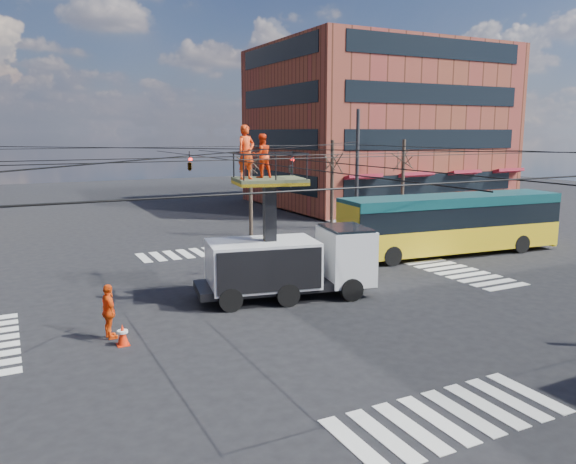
# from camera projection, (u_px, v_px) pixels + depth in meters

# --- Properties ---
(ground) EXTENTS (120.00, 120.00, 0.00)m
(ground) POSITION_uv_depth(u_px,v_px,m) (269.00, 302.00, 21.86)
(ground) COLOR black
(ground) RESTS_ON ground
(sidewalk_ne) EXTENTS (18.00, 18.00, 0.12)m
(sidewalk_ne) POSITION_uv_depth(u_px,v_px,m) (384.00, 206.00, 49.61)
(sidewalk_ne) COLOR slate
(sidewalk_ne) RESTS_ON ground
(crosswalks) EXTENTS (22.40, 22.40, 0.02)m
(crosswalks) POSITION_uv_depth(u_px,v_px,m) (269.00, 302.00, 21.86)
(crosswalks) COLOR silver
(crosswalks) RESTS_ON ground
(building_ne) EXTENTS (20.06, 16.06, 14.00)m
(building_ne) POSITION_uv_depth(u_px,v_px,m) (376.00, 127.00, 51.44)
(building_ne) COLOR brown
(building_ne) RESTS_ON ground
(overhead_network) EXTENTS (24.24, 24.24, 8.00)m
(overhead_network) POSITION_uv_depth(u_px,v_px,m) (262.00, 192.00, 21.43)
(overhead_network) COLOR #2D2D30
(overhead_network) RESTS_ON ground
(tree_a) EXTENTS (2.00, 2.00, 6.00)m
(tree_a) POSITION_uv_depth(u_px,v_px,m) (250.00, 163.00, 35.12)
(tree_a) COLOR #382B21
(tree_a) RESTS_ON ground
(tree_b) EXTENTS (2.00, 2.00, 6.00)m
(tree_b) POSITION_uv_depth(u_px,v_px,m) (332.00, 161.00, 37.78)
(tree_b) COLOR #382B21
(tree_b) RESTS_ON ground
(tree_c) EXTENTS (2.00, 2.00, 6.00)m
(tree_c) POSITION_uv_depth(u_px,v_px,m) (404.00, 159.00, 40.45)
(tree_c) COLOR #382B21
(tree_c) RESTS_ON ground
(utility_truck) EXTENTS (7.30, 3.66, 6.80)m
(utility_truck) POSITION_uv_depth(u_px,v_px,m) (289.00, 245.00, 22.17)
(utility_truck) COLOR black
(utility_truck) RESTS_ON ground
(city_bus) EXTENTS (12.81, 3.73, 3.20)m
(city_bus) POSITION_uv_depth(u_px,v_px,m) (451.00, 223.00, 30.14)
(city_bus) COLOR gold
(city_bus) RESTS_ON ground
(traffic_cone) EXTENTS (0.36, 0.36, 0.68)m
(traffic_cone) POSITION_uv_depth(u_px,v_px,m) (123.00, 335.00, 17.39)
(traffic_cone) COLOR red
(traffic_cone) RESTS_ON ground
(worker_ground) EXTENTS (0.57, 1.10, 1.79)m
(worker_ground) POSITION_uv_depth(u_px,v_px,m) (109.00, 312.00, 17.86)
(worker_ground) COLOR #F14F0F
(worker_ground) RESTS_ON ground
(flagger) EXTENTS (1.18, 1.39, 1.87)m
(flagger) POSITION_uv_depth(u_px,v_px,m) (368.00, 248.00, 27.39)
(flagger) COLOR #FF9F10
(flagger) RESTS_ON ground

